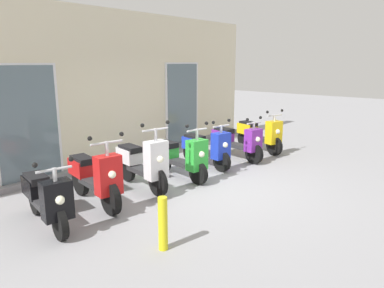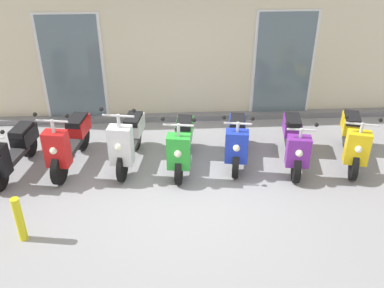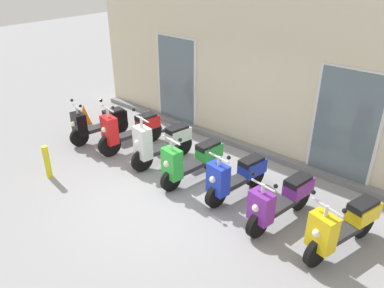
# 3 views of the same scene
# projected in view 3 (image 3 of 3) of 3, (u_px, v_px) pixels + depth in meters

# --- Properties ---
(ground_plane) EXTENTS (40.00, 40.00, 0.00)m
(ground_plane) POSITION_uv_depth(u_px,v_px,m) (166.00, 197.00, 7.13)
(ground_plane) COLOR #939399
(storefront_facade) EXTENTS (9.52, 0.50, 3.46)m
(storefront_facade) POSITION_uv_depth(u_px,v_px,m) (254.00, 77.00, 8.30)
(storefront_facade) COLOR beige
(storefront_facade) RESTS_ON ground_plane
(scooter_black) EXTENTS (0.63, 1.51, 1.10)m
(scooter_black) POSITION_uv_depth(u_px,v_px,m) (99.00, 123.00, 9.11)
(scooter_black) COLOR black
(scooter_black) RESTS_ON ground_plane
(scooter_red) EXTENTS (0.65, 1.66, 1.27)m
(scooter_red) POSITION_uv_depth(u_px,v_px,m) (130.00, 130.00, 8.66)
(scooter_red) COLOR black
(scooter_red) RESTS_ON ground_plane
(scooter_white) EXTENTS (0.64, 1.56, 1.33)m
(scooter_white) POSITION_uv_depth(u_px,v_px,m) (161.00, 142.00, 8.03)
(scooter_white) COLOR black
(scooter_white) RESTS_ON ground_plane
(scooter_green) EXTENTS (0.60, 1.56, 1.20)m
(scooter_green) POSITION_uv_depth(u_px,v_px,m) (192.00, 160.00, 7.46)
(scooter_green) COLOR black
(scooter_green) RESTS_ON ground_plane
(scooter_blue) EXTENTS (0.60, 1.49, 1.13)m
(scooter_blue) POSITION_uv_depth(u_px,v_px,m) (236.00, 176.00, 6.98)
(scooter_blue) COLOR black
(scooter_blue) RESTS_ON ground_plane
(scooter_purple) EXTENTS (0.61, 1.59, 1.09)m
(scooter_purple) POSITION_uv_depth(u_px,v_px,m) (281.00, 200.00, 6.30)
(scooter_purple) COLOR black
(scooter_purple) RESTS_ON ground_plane
(scooter_yellow) EXTENTS (0.76, 1.57, 1.16)m
(scooter_yellow) POSITION_uv_depth(u_px,v_px,m) (343.00, 226.00, 5.67)
(scooter_yellow) COLOR black
(scooter_yellow) RESTS_ON ground_plane
(curb_bollard) EXTENTS (0.12, 0.12, 0.70)m
(curb_bollard) POSITION_uv_depth(u_px,v_px,m) (47.00, 162.00, 7.62)
(curb_bollard) COLOR yellow
(curb_bollard) RESTS_ON ground_plane
(traffic_cone) EXTENTS (0.32, 0.32, 0.52)m
(traffic_cone) POSITION_uv_depth(u_px,v_px,m) (84.00, 114.00, 10.07)
(traffic_cone) COLOR orange
(traffic_cone) RESTS_ON ground_plane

